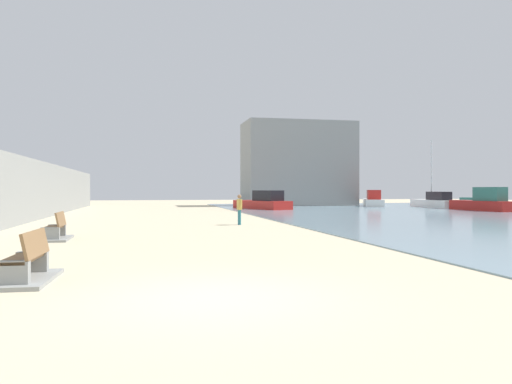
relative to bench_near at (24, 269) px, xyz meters
name	(u,v)px	position (x,y,z in m)	size (l,w,h in m)	color
ground_plane	(167,224)	(3.30, 15.78, -0.23)	(120.00, 120.00, 0.00)	beige
seawall	(8,190)	(-4.20, 15.78, 1.50)	(0.80, 64.00, 3.46)	gray
bench_near	(24,269)	(0.00, 0.00, 0.00)	(1.19, 2.15, 0.98)	gray
bench_far	(55,233)	(-0.87, 8.43, 0.00)	(1.11, 2.11, 0.98)	gray
person_walking	(239,207)	(6.82, 14.53, 0.63)	(0.23, 0.52, 1.52)	teal
boat_mid_bay	(484,202)	(29.34, 26.27, 0.50)	(1.77, 6.59, 1.93)	red
boat_far_left	(434,201)	(29.30, 33.52, 0.39)	(2.38, 7.86, 6.50)	white
boat_nearest	(482,200)	(37.53, 37.73, 0.40)	(2.69, 4.52, 1.59)	#337060
boat_far_right	(373,200)	(25.46, 38.82, 0.41)	(4.28, 7.24, 1.69)	white
boat_distant	(263,202)	(12.44, 33.56, 0.40)	(4.30, 6.82, 1.65)	red
harbor_building	(298,164)	(18.77, 43.78, 4.37)	(12.00, 6.00, 9.21)	gray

